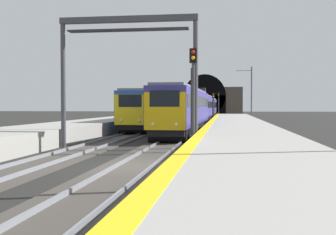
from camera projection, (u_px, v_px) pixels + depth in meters
ground_plane at (136, 168)px, 16.69m from camera, size 320.00×320.00×0.00m
platform_right at (251, 156)px, 16.05m from camera, size 112.00×4.99×1.08m
platform_right_edge_strip at (193, 141)px, 16.34m from camera, size 112.00×0.50×0.01m
track_main_line at (136, 167)px, 16.68m from camera, size 160.00×3.01×0.21m
track_adjacent_line at (36, 165)px, 17.27m from camera, size 160.00×2.77×0.21m
train_main_approaching at (199, 107)px, 56.58m from camera, size 61.46×3.25×4.88m
train_adjacent_platform at (174, 107)px, 63.09m from camera, size 58.45×2.83×4.85m
railway_signal_near at (193, 92)px, 21.78m from camera, size 0.39×0.38×5.47m
railway_signal_mid at (213, 105)px, 57.38m from camera, size 0.39×0.38×4.26m
railway_signal_far at (219, 102)px, 98.90m from camera, size 0.39×0.38×5.64m
overhead_signal_gantry at (128, 51)px, 24.22m from camera, size 0.70×8.18×7.69m
tunnel_portal at (205, 101)px, 113.21m from camera, size 2.94×20.29×11.36m
catenary_mast_far at (251, 93)px, 63.31m from camera, size 0.22×2.46×8.42m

